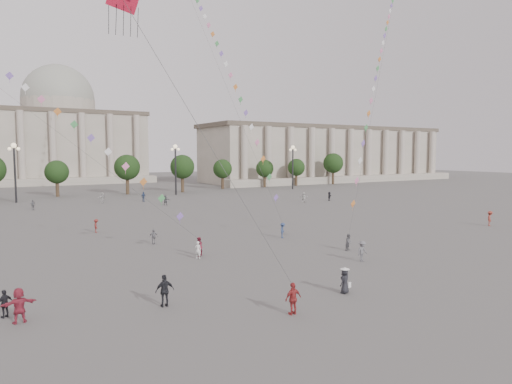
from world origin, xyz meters
TOP-DOWN VIEW (x-y plane):
  - ground at (0.00, 0.00)m, footprint 360.00×360.00m
  - hall_east at (75.00, 93.89)m, footprint 84.00×26.22m
  - hall_central at (0.00, 129.22)m, footprint 48.30×34.30m
  - tree_row at (0.00, 78.00)m, footprint 137.12×5.12m
  - lamp_post_mid_west at (-15.00, 70.00)m, footprint 2.00×0.90m
  - lamp_post_mid_east at (15.00, 70.00)m, footprint 2.00×0.90m
  - lamp_post_far_east at (45.00, 70.00)m, footprint 2.00×0.90m
  - person_crowd_0 at (5.22, 60.42)m, footprint 1.15×0.86m
  - person_crowd_4 at (-1.79, 61.79)m, footprint 1.72×1.48m
  - person_crowd_6 at (7.52, 5.97)m, footprint 1.20×0.81m
  - person_crowd_7 at (29.73, 44.54)m, footprint 1.76×1.31m
  - person_crowd_8 at (33.85, 11.72)m, footprint 1.35×1.26m
  - person_crowd_9 at (35.54, 44.43)m, footprint 1.54×1.33m
  - person_crowd_12 at (6.85, 52.94)m, footprint 1.61×1.29m
  - person_crowd_13 at (-3.85, 13.59)m, footprint 0.65×0.65m
  - person_crowd_16 at (-13.27, 56.97)m, footprint 1.01×0.75m
  - person_crowd_17 at (-8.73, 31.08)m, footprint 0.68×1.05m
  - person_crowd_19 at (-5.18, 21.56)m, footprint 0.90×0.47m
  - tourist_0 at (-4.51, -1.37)m, footprint 1.09×0.52m
  - tourist_1 at (-10.22, 3.46)m, footprint 1.12×0.49m
  - tourist_2 at (-17.69, 4.86)m, footprint 1.80×0.73m
  - tourist_4 at (-18.32, 6.12)m, footprint 0.97×0.78m
  - kite_flyer_0 at (-3.39, 14.48)m, footprint 0.98×1.03m
  - kite_flyer_1 at (7.54, 17.85)m, footprint 1.16×1.17m
  - kite_flyer_2 at (9.42, 9.72)m, footprint 0.87×0.76m
  - hat_person at (0.53, 0.13)m, footprint 0.92×0.77m
  - dragon_kite at (-11.87, 4.44)m, footprint 4.80×3.76m
  - kite_train_mid at (8.23, 38.25)m, footprint 2.04×38.31m
  - kite_train_east at (29.45, 25.95)m, footprint 37.73×30.20m

SIDE VIEW (x-z plane):
  - ground at x=0.00m, z-range 0.00..0.00m
  - person_crowd_19 at x=-5.18m, z-range 0.00..1.48m
  - person_crowd_13 at x=-3.85m, z-range 0.00..1.52m
  - kite_flyer_2 at x=9.42m, z-range 0.00..1.52m
  - person_crowd_17 at x=-8.73m, z-range 0.00..1.54m
  - tourist_4 at x=-18.32m, z-range 0.00..1.55m
  - person_crowd_16 at x=-13.27m, z-range 0.00..1.59m
  - kite_flyer_1 at x=7.54m, z-range 0.00..1.62m
  - kite_flyer_0 at x=-3.39m, z-range 0.00..1.67m
  - person_crowd_9 at x=35.54m, z-range 0.00..1.68m
  - person_crowd_6 at x=7.52m, z-range 0.00..1.71m
  - hat_person at x=0.53m, z-range 0.01..1.70m
  - person_crowd_12 at x=6.85m, z-range 0.00..1.72m
  - tourist_0 at x=-4.51m, z-range 0.00..1.81m
  - person_crowd_0 at x=5.22m, z-range 0.00..1.81m
  - person_crowd_8 at x=33.85m, z-range 0.00..1.83m
  - person_crowd_7 at x=29.73m, z-range 0.00..1.84m
  - person_crowd_4 at x=-1.79m, z-range 0.00..1.87m
  - tourist_2 at x=-17.69m, z-range 0.00..1.89m
  - tourist_1 at x=-10.22m, z-range 0.00..1.90m
  - tree_row at x=0.00m, z-range 1.39..9.39m
  - lamp_post_mid_west at x=-15.00m, z-range 2.03..12.68m
  - lamp_post_mid_east at x=15.00m, z-range 2.03..12.68m
  - lamp_post_far_east at x=45.00m, z-range 2.03..12.68m
  - hall_east at x=75.00m, z-range -0.17..17.03m
  - hall_central at x=0.00m, z-range -3.52..31.98m
  - dragon_kite at x=-11.87m, z-range 7.32..25.69m
  - kite_train_east at x=29.45m, z-range -8.44..54.51m
  - kite_train_mid at x=8.23m, z-range -3.48..56.45m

